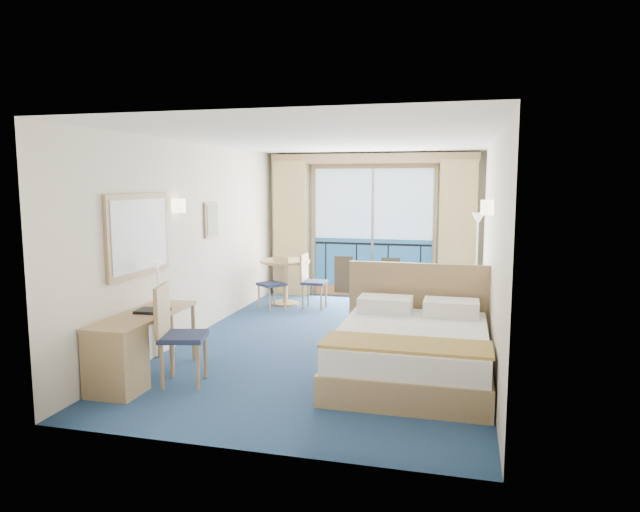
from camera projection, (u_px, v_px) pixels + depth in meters
The scene contains 22 objects.
floor at pixel (334, 342), 7.73m from camera, with size 6.50×6.50×0.00m, color navy.
room_walls at pixel (334, 211), 7.50m from camera, with size 4.04×6.54×2.72m.
balcony_door at pixel (372, 236), 10.67m from camera, with size 2.36×0.03×2.52m.
curtain_left at pixel (291, 228), 10.89m from camera, with size 0.65×0.22×2.55m, color tan.
curtain_right at pixel (458, 232), 10.13m from camera, with size 0.65×0.22×2.55m, color tan.
pelmet at pixel (372, 159), 10.37m from camera, with size 3.80×0.25×0.18m, color #9D8155.
mirror at pixel (139, 235), 6.57m from camera, with size 0.05×1.25×0.95m.
wall_print at pixel (211, 220), 8.44m from camera, with size 0.04×0.42×0.52m.
sconce_left at pixel (178, 206), 7.39m from camera, with size 0.18×0.18×0.18m, color beige.
sconce_right at pixel (488, 208), 6.87m from camera, with size 0.18×0.18×0.18m, color beige.
bed at pixel (412, 349), 6.31m from camera, with size 1.82×2.16×1.14m.
nightstand at pixel (470, 325), 7.55m from camera, with size 0.41×0.39×0.54m, color #A48457.
phone at pixel (469, 303), 7.48m from camera, with size 0.18×0.14×0.08m, color white.
armchair at pixel (444, 296), 8.98m from camera, with size 0.80×0.83×0.75m, color #434952.
floor_lamp at pixel (477, 237), 9.36m from camera, with size 0.23×0.23×1.65m.
desk at pixel (122, 353), 5.90m from camera, with size 0.53×1.53×0.72m.
desk_chair at pixel (174, 328), 6.07m from camera, with size 0.57×0.56×1.08m.
folder at pixel (153, 311), 6.33m from camera, with size 0.35×0.26×0.03m, color black.
desk_lamp at pixel (158, 273), 6.65m from camera, with size 0.13×0.13×0.50m.
round_table at pixel (285, 271), 10.05m from camera, with size 0.88×0.88×0.79m.
table_chair_a at pixel (310, 278), 9.80m from camera, with size 0.41×0.40×0.93m.
table_chair_b at pixel (276, 279), 9.70m from camera, with size 0.55×0.55×0.91m.
Camera 1 is at (1.67, -7.33, 2.16)m, focal length 32.00 mm.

